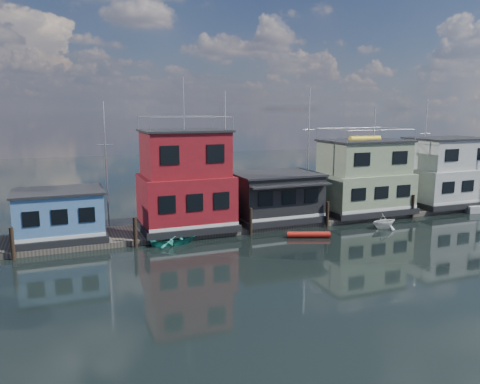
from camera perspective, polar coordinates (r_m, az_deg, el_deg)
name	(u,v)px	position (r m, az deg, el deg)	size (l,w,h in m)	color
ground	(363,265)	(31.39, 14.74, -8.55)	(160.00, 160.00, 0.00)	black
dock	(280,221)	(41.22, 4.95, -3.50)	(48.00, 5.00, 0.40)	#595147
houseboat_blue	(60,215)	(36.73, -21.14, -2.63)	(6.40, 4.90, 3.66)	black
houseboat_red	(185,182)	(37.54, -6.69, 1.20)	(7.40, 5.90, 11.86)	black
houseboat_dark	(276,196)	(40.53, 4.37, -0.52)	(7.40, 6.10, 4.06)	black
houseboat_green	(363,178)	(44.95, 14.79, 1.68)	(8.40, 5.90, 7.03)	black
houseboat_white	(446,173)	(51.44, 23.85, 2.16)	(8.40, 5.90, 6.66)	black
pilings	(292,218)	(38.44, 6.36, -3.14)	(42.28, 0.28, 2.20)	#2D2116
background_masts	(297,152)	(47.79, 7.00, 4.84)	(36.40, 0.16, 12.00)	silver
dinghy_white	(384,221)	(40.92, 17.14, -3.40)	(2.07, 2.39, 1.26)	white
red_kayak	(308,235)	(36.81, 8.35, -5.16)	(0.49, 0.49, 3.35)	red
dinghy_teal	(173,239)	(35.07, -8.11, -5.72)	(2.49, 3.49, 0.72)	teal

